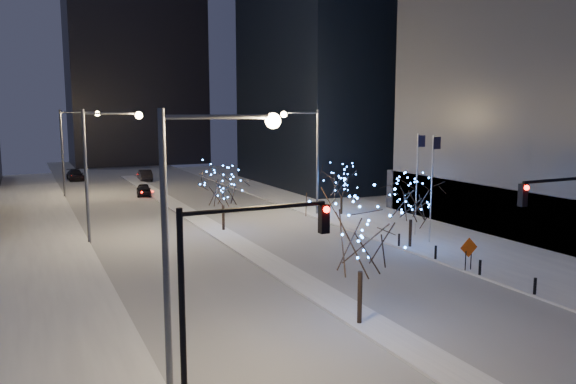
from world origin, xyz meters
TOP-DOWN VIEW (x-y plane):
  - ground at (0.00, 0.00)m, footprint 160.00×160.00m
  - road at (0.00, 35.00)m, footprint 20.00×130.00m
  - median at (0.00, 30.00)m, footprint 2.00×80.00m
  - east_sidewalk at (15.00, 20.00)m, footprint 10.00×90.00m
  - west_sidewalk at (-14.00, 20.00)m, footprint 8.00×90.00m
  - horizon_block at (6.00, 92.00)m, footprint 24.00×14.00m
  - street_lamp_w_near at (-8.94, 2.00)m, footprint 4.40×0.56m
  - street_lamp_w_mid at (-8.94, 27.00)m, footprint 4.40×0.56m
  - street_lamp_w_far at (-8.94, 52.00)m, footprint 4.40×0.56m
  - street_lamp_east at (10.08, 30.00)m, footprint 3.90×0.56m
  - traffic_signal_west at (-8.44, -0.00)m, footprint 5.26×0.43m
  - traffic_signal_east at (8.94, 1.00)m, footprint 5.26×0.43m
  - flagpoles at (13.37, 17.25)m, footprint 1.35×2.60m
  - bollards at (10.20, 10.00)m, footprint 0.16×12.16m
  - car_near at (-1.50, 49.66)m, footprint 2.24×4.22m
  - car_mid at (1.50, 63.97)m, footprint 1.98×4.83m
  - car_far at (-7.43, 68.61)m, footprint 2.29×5.18m
  - holiday_tree_median_near at (-0.50, 4.59)m, footprint 5.68×5.68m
  - holiday_tree_median_far at (0.50, 26.81)m, footprint 5.48×5.48m
  - holiday_tree_plaza_near at (10.84, 15.55)m, footprint 5.49×5.49m
  - holiday_tree_plaza_far at (12.97, 28.78)m, footprint 4.21×4.21m
  - construction_sign at (10.30, 9.10)m, footprint 1.24×0.18m

SIDE VIEW (x-z plane):
  - ground at x=0.00m, z-range 0.00..0.00m
  - road at x=0.00m, z-range 0.00..0.02m
  - median at x=0.00m, z-range 0.00..0.15m
  - east_sidewalk at x=15.00m, z-range 0.00..0.15m
  - west_sidewalk at x=-14.00m, z-range 0.00..0.15m
  - bollards at x=10.20m, z-range 0.15..1.05m
  - car_near at x=-1.50m, z-range 0.00..1.37m
  - car_far at x=-7.43m, z-range 0.00..1.48m
  - car_mid at x=1.50m, z-range 0.00..1.56m
  - construction_sign at x=10.30m, z-range 0.36..2.40m
  - holiday_tree_plaza_far at x=12.97m, z-range 0.87..5.56m
  - holiday_tree_plaza_near at x=10.84m, z-range 0.97..6.36m
  - holiday_tree_median_far at x=0.50m, z-range 1.00..6.56m
  - holiday_tree_median_near at x=-0.50m, z-range 1.20..7.55m
  - traffic_signal_west at x=-8.44m, z-range 1.26..8.26m
  - traffic_signal_east at x=8.94m, z-range 1.26..8.26m
  - flagpoles at x=13.37m, z-range 0.80..8.80m
  - street_lamp_east at x=10.08m, z-range 1.45..11.45m
  - street_lamp_w_near at x=-8.94m, z-range 1.50..11.50m
  - street_lamp_w_mid at x=-8.94m, z-range 1.50..11.50m
  - street_lamp_w_far at x=-8.94m, z-range 1.50..11.50m
  - horizon_block at x=6.00m, z-range 0.00..42.00m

